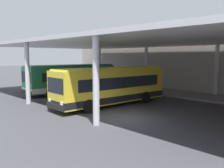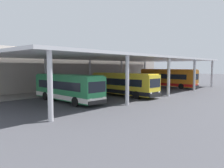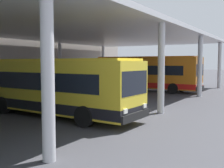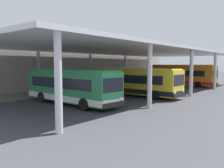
% 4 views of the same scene
% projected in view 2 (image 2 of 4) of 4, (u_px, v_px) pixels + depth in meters
% --- Properties ---
extents(ground_plane, '(200.00, 200.00, 0.00)m').
position_uv_depth(ground_plane, '(153.00, 94.00, 31.47)').
color(ground_plane, '#3D3D42').
extents(platform_kerb, '(42.00, 4.50, 0.18)m').
position_uv_depth(platform_kerb, '(97.00, 88.00, 39.30)').
color(platform_kerb, gray).
rests_on(platform_kerb, ground).
extents(station_building_facade, '(48.00, 1.60, 6.95)m').
position_uv_depth(station_building_facade, '(85.00, 70.00, 41.19)').
color(station_building_facade, '#ADA399').
rests_on(station_building_facade, ground).
extents(canopy_shelter, '(40.00, 17.00, 5.55)m').
position_uv_depth(canopy_shelter, '(123.00, 59.00, 34.71)').
color(canopy_shelter, silver).
rests_on(canopy_shelter, ground).
extents(bus_nearest_bay, '(3.02, 10.62, 3.17)m').
position_uv_depth(bus_nearest_bay, '(67.00, 88.00, 24.94)').
color(bus_nearest_bay, '#28844C').
rests_on(bus_nearest_bay, ground).
extents(bus_second_bay, '(3.05, 10.63, 3.17)m').
position_uv_depth(bus_second_bay, '(123.00, 84.00, 30.05)').
color(bus_second_bay, yellow).
rests_on(bus_second_bay, ground).
extents(bus_middle_bay, '(3.04, 11.42, 3.57)m').
position_uv_depth(bus_middle_bay, '(168.00, 78.00, 42.17)').
color(bus_middle_bay, orange).
rests_on(bus_middle_bay, ground).
extents(bench_waiting, '(1.80, 0.45, 0.92)m').
position_uv_depth(bench_waiting, '(124.00, 83.00, 45.34)').
color(bench_waiting, '#383D47').
rests_on(bench_waiting, platform_kerb).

